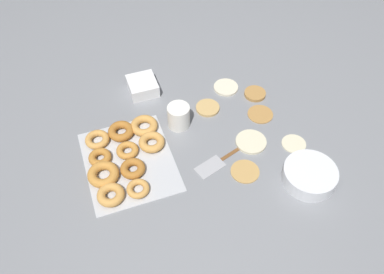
{
  "coord_description": "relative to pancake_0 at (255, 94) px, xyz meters",
  "views": [
    {
      "loc": [
        0.94,
        -0.46,
        1.21
      ],
      "look_at": [
        0.0,
        -0.12,
        0.04
      ],
      "focal_mm": 38.0,
      "sensor_mm": 36.0,
      "label": 1
    }
  ],
  "objects": [
    {
      "name": "pancake_5",
      "position": [
        0.3,
        0.02,
        -0.0
      ],
      "size": [
        0.09,
        0.09,
        0.01
      ],
      "primitive_type": "cylinder",
      "color": "beige",
      "rests_on": "ground_plane"
    },
    {
      "name": "pancake_0",
      "position": [
        0.0,
        0.0,
        0.0
      ],
      "size": [
        0.09,
        0.09,
        0.02
      ],
      "primitive_type": "cylinder",
      "color": "#B27F42",
      "rests_on": "ground_plane"
    },
    {
      "name": "pancake_1",
      "position": [
        0.24,
        -0.13,
        -0.0
      ],
      "size": [
        0.12,
        0.12,
        0.01
      ],
      "primitive_type": "cylinder",
      "color": "beige",
      "rests_on": "ground_plane"
    },
    {
      "name": "donut_tray",
      "position": [
        0.15,
        -0.61,
        0.01
      ],
      "size": [
        0.39,
        0.32,
        0.04
      ],
      "color": "silver",
      "rests_on": "ground_plane"
    },
    {
      "name": "ground_plane",
      "position": [
        0.16,
        -0.22,
        -0.01
      ],
      "size": [
        3.0,
        3.0,
        0.0
      ],
      "primitive_type": "plane",
      "color": "gray"
    },
    {
      "name": "pancake_3",
      "position": [
        0.01,
        -0.22,
        -0.0
      ],
      "size": [
        0.1,
        0.1,
        0.01
      ],
      "primitive_type": "cylinder",
      "color": "tan",
      "rests_on": "ground_plane"
    },
    {
      "name": "batter_bowl",
      "position": [
        0.46,
        -0.01,
        0.02
      ],
      "size": [
        0.19,
        0.19,
        0.06
      ],
      "color": "white",
      "rests_on": "ground_plane"
    },
    {
      "name": "spatula",
      "position": [
        0.28,
        -0.29,
        -0.01
      ],
      "size": [
        0.11,
        0.24,
        0.01
      ],
      "rotation": [
        0.0,
        0.0,
        5.03
      ],
      "color": "brown",
      "rests_on": "ground_plane"
    },
    {
      "name": "pancake_2",
      "position": [
        0.11,
        -0.03,
        -0.0
      ],
      "size": [
        0.1,
        0.1,
        0.01
      ],
      "primitive_type": "cylinder",
      "color": "#B27F42",
      "rests_on": "ground_plane"
    },
    {
      "name": "paper_cup",
      "position": [
        0.05,
        -0.36,
        0.04
      ],
      "size": [
        0.09,
        0.09,
        0.1
      ],
      "color": "white",
      "rests_on": "ground_plane"
    },
    {
      "name": "pancake_4",
      "position": [
        -0.08,
        -0.1,
        -0.0
      ],
      "size": [
        0.11,
        0.11,
        0.01
      ],
      "primitive_type": "cylinder",
      "color": "beige",
      "rests_on": "ground_plane"
    },
    {
      "name": "pancake_6",
      "position": [
        0.35,
        -0.21,
        -0.0
      ],
      "size": [
        0.11,
        0.11,
        0.01
      ],
      "primitive_type": "cylinder",
      "color": "tan",
      "rests_on": "ground_plane"
    },
    {
      "name": "container_stack",
      "position": [
        -0.18,
        -0.45,
        0.02
      ],
      "size": [
        0.13,
        0.12,
        0.06
      ],
      "color": "white",
      "rests_on": "ground_plane"
    }
  ]
}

